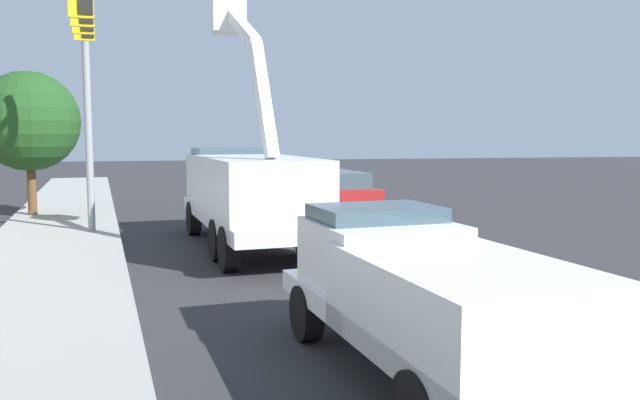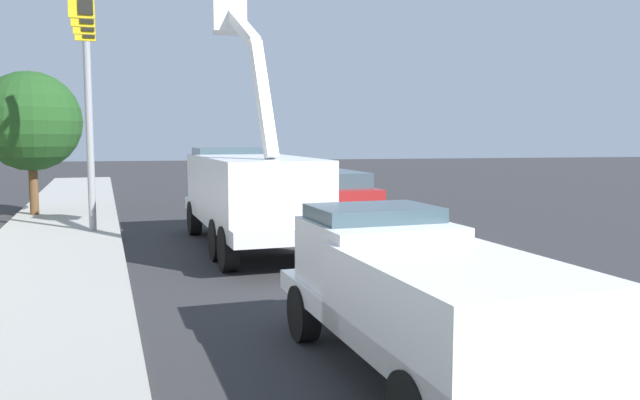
{
  "view_description": "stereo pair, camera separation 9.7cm",
  "coord_description": "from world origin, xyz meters",
  "px_view_note": "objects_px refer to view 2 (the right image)",
  "views": [
    {
      "loc": [
        -18.09,
        4.35,
        3.11
      ],
      "look_at": [
        -1.74,
        0.87,
        1.4
      ],
      "focal_mm": 36.16,
      "sensor_mm": 36.0,
      "label": 1
    },
    {
      "loc": [
        -18.11,
        4.26,
        3.11
      ],
      "look_at": [
        -1.74,
        0.87,
        1.4
      ],
      "focal_mm": 36.16,
      "sensor_mm": 36.0,
      "label": 2
    }
  ],
  "objects_px": {
    "traffic_cone_mid_front": "(369,262)",
    "traffic_cone_mid_rear": "(276,213)",
    "utility_bucket_truck": "(248,189)",
    "service_pickup_truck": "(418,291)",
    "traffic_signal_mast": "(86,50)",
    "passing_minivan": "(337,190)"
  },
  "relations": [
    {
      "from": "passing_minivan",
      "to": "utility_bucket_truck",
      "type": "bearing_deg",
      "value": 148.05
    },
    {
      "from": "service_pickup_truck",
      "to": "passing_minivan",
      "type": "height_order",
      "value": "service_pickup_truck"
    },
    {
      "from": "service_pickup_truck",
      "to": "traffic_cone_mid_rear",
      "type": "height_order",
      "value": "service_pickup_truck"
    },
    {
      "from": "passing_minivan",
      "to": "traffic_cone_mid_rear",
      "type": "xyz_separation_m",
      "value": [
        -1.97,
        2.63,
        -0.61
      ]
    },
    {
      "from": "utility_bucket_truck",
      "to": "service_pickup_truck",
      "type": "distance_m",
      "value": 10.11
    },
    {
      "from": "utility_bucket_truck",
      "to": "traffic_cone_mid_front",
      "type": "height_order",
      "value": "utility_bucket_truck"
    },
    {
      "from": "traffic_cone_mid_front",
      "to": "traffic_cone_mid_rear",
      "type": "bearing_deg",
      "value": 5.12
    },
    {
      "from": "utility_bucket_truck",
      "to": "traffic_cone_mid_front",
      "type": "relative_size",
      "value": 11.41
    },
    {
      "from": "utility_bucket_truck",
      "to": "service_pickup_truck",
      "type": "height_order",
      "value": "utility_bucket_truck"
    },
    {
      "from": "utility_bucket_truck",
      "to": "traffic_cone_mid_rear",
      "type": "height_order",
      "value": "utility_bucket_truck"
    },
    {
      "from": "passing_minivan",
      "to": "traffic_cone_mid_front",
      "type": "xyz_separation_m",
      "value": [
        -10.86,
        1.83,
        -0.61
      ]
    },
    {
      "from": "traffic_signal_mast",
      "to": "traffic_cone_mid_rear",
      "type": "bearing_deg",
      "value": -60.9
    },
    {
      "from": "service_pickup_truck",
      "to": "traffic_signal_mast",
      "type": "relative_size",
      "value": 0.77
    },
    {
      "from": "traffic_cone_mid_front",
      "to": "traffic_cone_mid_rear",
      "type": "distance_m",
      "value": 8.92
    },
    {
      "from": "service_pickup_truck",
      "to": "traffic_cone_mid_front",
      "type": "relative_size",
      "value": 7.86
    },
    {
      "from": "service_pickup_truck",
      "to": "traffic_cone_mid_rear",
      "type": "bearing_deg",
      "value": -0.66
    },
    {
      "from": "service_pickup_truck",
      "to": "traffic_cone_mid_front",
      "type": "xyz_separation_m",
      "value": [
        5.61,
        -0.96,
        -0.76
      ]
    },
    {
      "from": "utility_bucket_truck",
      "to": "traffic_signal_mast",
      "type": "relative_size",
      "value": 1.12
    },
    {
      "from": "traffic_cone_mid_front",
      "to": "traffic_signal_mast",
      "type": "height_order",
      "value": "traffic_signal_mast"
    },
    {
      "from": "traffic_cone_mid_rear",
      "to": "service_pickup_truck",
      "type": "bearing_deg",
      "value": 179.34
    },
    {
      "from": "traffic_cone_mid_rear",
      "to": "traffic_signal_mast",
      "type": "xyz_separation_m",
      "value": [
        -3.16,
        5.67,
        5.06
      ]
    },
    {
      "from": "traffic_cone_mid_rear",
      "to": "traffic_signal_mast",
      "type": "relative_size",
      "value": 0.1
    }
  ]
}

